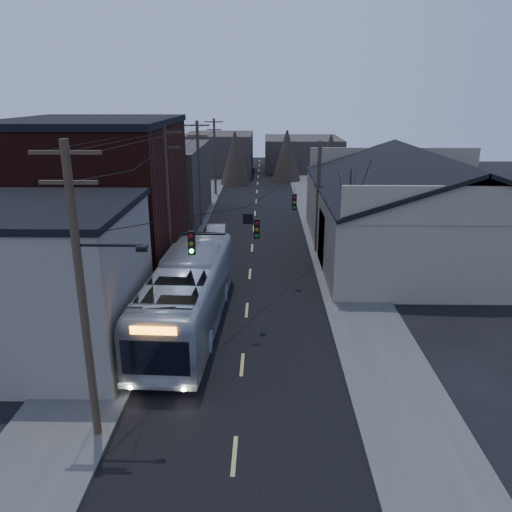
{
  "coord_description": "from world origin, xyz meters",
  "views": [
    {
      "loc": [
        0.99,
        -12.03,
        11.79
      ],
      "look_at": [
        0.51,
        14.81,
        3.0
      ],
      "focal_mm": 35.0,
      "sensor_mm": 36.0,
      "label": 1
    }
  ],
  "objects": [
    {
      "name": "utility_lines",
      "position": [
        -3.11,
        24.14,
        4.95
      ],
      "size": [
        11.24,
        45.28,
        10.5
      ],
      "color": "#382B1E",
      "rests_on": "ground"
    },
    {
      "name": "building_clapboard",
      "position": [
        -9.0,
        9.0,
        3.5
      ],
      "size": [
        8.0,
        8.0,
        7.0
      ],
      "primitive_type": "cube",
      "color": "#6E655B",
      "rests_on": "ground"
    },
    {
      "name": "sidewalk_right",
      "position": [
        6.5,
        30.0,
        0.06
      ],
      "size": [
        4.0,
        110.0,
        0.12
      ],
      "primitive_type": "cube",
      "color": "#474744",
      "rests_on": "ground"
    },
    {
      "name": "bus",
      "position": [
        -2.96,
        11.78,
        1.88
      ],
      "size": [
        3.75,
        13.59,
        3.75
      ],
      "primitive_type": "imported",
      "rotation": [
        0.0,
        0.0,
        3.1
      ],
      "color": "#A6ABB2",
      "rests_on": "ground"
    },
    {
      "name": "ground",
      "position": [
        0.0,
        0.0,
        0.0
      ],
      "size": [
        160.0,
        160.0,
        0.0
      ],
      "primitive_type": "plane",
      "color": "black",
      "rests_on": "ground"
    },
    {
      "name": "building_far_right",
      "position": [
        7.0,
        70.0,
        2.5
      ],
      "size": [
        12.0,
        14.0,
        5.0
      ],
      "primitive_type": "cube",
      "color": "#322E28",
      "rests_on": "ground"
    },
    {
      "name": "building_left_far",
      "position": [
        -9.5,
        36.0,
        3.5
      ],
      "size": [
        9.0,
        14.0,
        7.0
      ],
      "primitive_type": "cube",
      "color": "#322E28",
      "rests_on": "ground"
    },
    {
      "name": "road_surface",
      "position": [
        0.0,
        30.0,
        0.01
      ],
      "size": [
        9.0,
        110.0,
        0.02
      ],
      "primitive_type": "cube",
      "color": "black",
      "rests_on": "ground"
    },
    {
      "name": "bare_tree",
      "position": [
        6.5,
        20.0,
        3.6
      ],
      "size": [
        0.4,
        0.4,
        7.2
      ],
      "primitive_type": "cone",
      "color": "black",
      "rests_on": "ground"
    },
    {
      "name": "building_brick",
      "position": [
        -10.0,
        20.0,
        5.0
      ],
      "size": [
        10.0,
        12.0,
        10.0
      ],
      "primitive_type": "cube",
      "color": "black",
      "rests_on": "ground"
    },
    {
      "name": "warehouse",
      "position": [
        13.0,
        25.0,
        2.7
      ],
      "size": [
        16.16,
        20.6,
        7.73
      ],
      "color": "gray",
      "rests_on": "ground"
    },
    {
      "name": "parked_car",
      "position": [
        -3.0,
        27.42,
        0.71
      ],
      "size": [
        1.7,
        4.38,
        1.42
      ],
      "primitive_type": "imported",
      "rotation": [
        0.0,
        0.0,
        0.04
      ],
      "color": "#9EA0A5",
      "rests_on": "ground"
    },
    {
      "name": "building_far_left",
      "position": [
        -6.0,
        65.0,
        3.0
      ],
      "size": [
        10.0,
        12.0,
        6.0
      ],
      "primitive_type": "cube",
      "color": "#322E28",
      "rests_on": "ground"
    },
    {
      "name": "sidewalk_left",
      "position": [
        -6.5,
        30.0,
        0.06
      ],
      "size": [
        4.0,
        110.0,
        0.12
      ],
      "primitive_type": "cube",
      "color": "#474744",
      "rests_on": "ground"
    }
  ]
}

